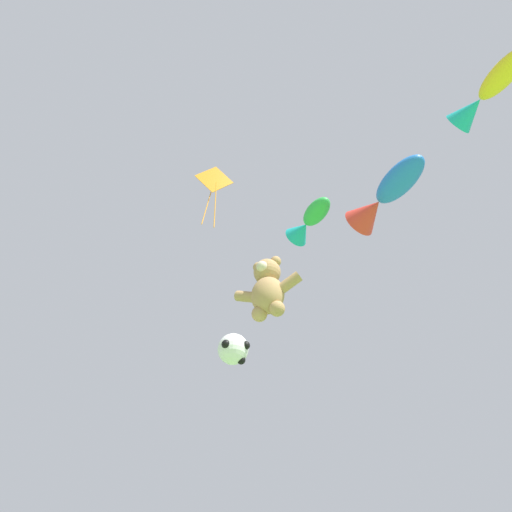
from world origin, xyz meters
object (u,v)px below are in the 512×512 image
object	(u,v)px
soccer_ball_kite	(233,349)
fish_kite_cobalt	(384,197)
fish_kite_goldfin	(485,94)
teddy_bear_kite	(267,288)
fish_kite_emerald	(309,222)
diamond_kite	(214,183)

from	to	relation	value
soccer_ball_kite	fish_kite_cobalt	distance (m)	5.59
fish_kite_cobalt	fish_kite_goldfin	bearing A→B (deg)	-30.35
teddy_bear_kite	fish_kite_emerald	bearing A→B (deg)	41.43
fish_kite_cobalt	fish_kite_emerald	bearing A→B (deg)	165.07
fish_kite_emerald	fish_kite_cobalt	distance (m)	2.52
soccer_ball_kite	fish_kite_cobalt	world-z (taller)	fish_kite_cobalt
fish_kite_goldfin	diamond_kite	world-z (taller)	diamond_kite
soccer_ball_kite	fish_kite_goldfin	size ratio (longest dim) A/B	0.41
soccer_ball_kite	diamond_kite	size ratio (longest dim) A/B	0.24
soccer_ball_kite	fish_kite_emerald	size ratio (longest dim) A/B	0.42
teddy_bear_kite	fish_kite_goldfin	distance (m)	6.62
fish_kite_goldfin	diamond_kite	xyz separation A→B (m)	(-7.75, 0.79, 2.58)
teddy_bear_kite	fish_kite_goldfin	world-z (taller)	fish_kite_goldfin
teddy_bear_kite	fish_kite_goldfin	xyz separation A→B (m)	(6.06, -1.30, 2.34)
teddy_bear_kite	fish_kite_cobalt	size ratio (longest dim) A/B	0.75
fish_kite_goldfin	teddy_bear_kite	bearing A→B (deg)	167.93
fish_kite_emerald	soccer_ball_kite	bearing A→B (deg)	-148.76
fish_kite_cobalt	soccer_ball_kite	bearing A→B (deg)	-173.11
fish_kite_cobalt	diamond_kite	distance (m)	5.82
teddy_bear_kite	fish_kite_emerald	size ratio (longest dim) A/B	1.02
diamond_kite	fish_kite_cobalt	bearing A→B (deg)	9.16
teddy_bear_kite	diamond_kite	distance (m)	5.23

